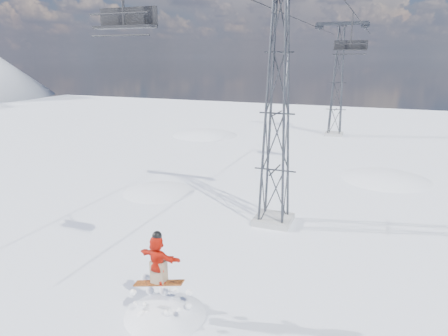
# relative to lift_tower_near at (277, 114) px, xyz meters

# --- Properties ---
(ground) EXTENTS (120.00, 120.00, 0.00)m
(ground) POSITION_rel_lift_tower_near_xyz_m (-0.80, -8.00, -5.47)
(ground) COLOR white
(ground) RESTS_ON ground
(snow_terrain) EXTENTS (39.00, 37.00, 22.00)m
(snow_terrain) POSITION_rel_lift_tower_near_xyz_m (-5.57, 13.24, -15.06)
(snow_terrain) COLOR white
(snow_terrain) RESTS_ON ground
(lift_tower_near) EXTENTS (5.20, 1.80, 11.43)m
(lift_tower_near) POSITION_rel_lift_tower_near_xyz_m (0.00, 0.00, 0.00)
(lift_tower_near) COLOR #999999
(lift_tower_near) RESTS_ON ground
(lift_tower_far) EXTENTS (5.20, 1.80, 11.43)m
(lift_tower_far) POSITION_rel_lift_tower_near_xyz_m (0.00, 25.00, 0.00)
(lift_tower_far) COLOR #999999
(lift_tower_far) RESTS_ON ground
(haul_cables) EXTENTS (4.46, 51.00, 0.06)m
(haul_cables) POSITION_rel_lift_tower_near_xyz_m (0.00, 11.50, 5.38)
(haul_cables) COLOR black
(haul_cables) RESTS_ON ground
(lift_chair_near) EXTENTS (1.84, 0.53, 2.28)m
(lift_chair_near) POSITION_rel_lift_tower_near_xyz_m (-2.20, -8.47, 3.56)
(lift_chair_near) COLOR black
(lift_chair_near) RESTS_ON ground
(lift_chair_mid) EXTENTS (2.14, 0.62, 2.65)m
(lift_chair_mid) POSITION_rel_lift_tower_near_xyz_m (2.20, 10.26, 3.26)
(lift_chair_mid) COLOR black
(lift_chair_mid) RESTS_ON ground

